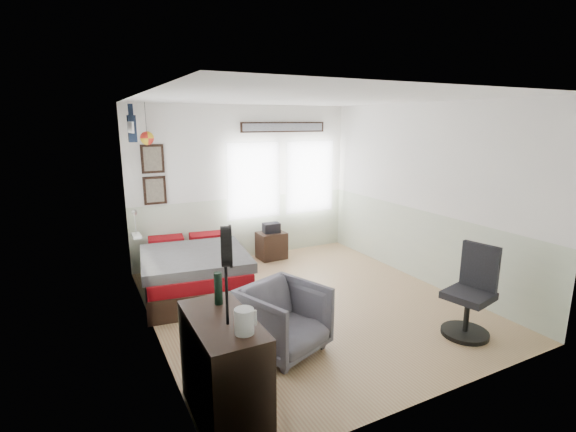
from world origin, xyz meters
The scene contains 12 objects.
ground_plane centered at (0.00, 0.00, -0.01)m, with size 4.00×4.50×0.01m, color #AB7B53.
room_shell centered at (-0.08, 0.19, 1.61)m, with size 4.02×4.52×2.71m.
wall_decor centered at (-1.10, 1.96, 2.10)m, with size 3.55×1.32×1.44m.
bed centered at (-1.25, 1.16, 0.31)m, with size 1.61×2.12×0.63m.
dresser centered at (-1.74, -1.63, 0.45)m, with size 0.48×1.00×0.90m, color black.
armchair centered at (-0.83, -0.92, 0.36)m, with size 0.78×0.80×0.73m, color #5C5A66.
nightstand centered at (0.37, 1.96, 0.24)m, with size 0.48×0.39×0.48m, color black.
task_chair centered at (1.25, -1.58, 0.43)m, with size 0.56×0.56×1.06m.
kettle centered at (-1.66, -1.93, 1.00)m, with size 0.17×0.15×0.19m.
bottle centered at (-1.67, -1.36, 1.04)m, with size 0.07×0.07×0.28m, color black.
stand_fan centered at (-1.72, -1.74, 1.51)m, with size 0.18×0.31×0.79m.
black_bag centered at (0.37, 1.96, 0.57)m, with size 0.29×0.19×0.17m, color black.
Camera 1 is at (-2.66, -4.57, 2.43)m, focal length 26.00 mm.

